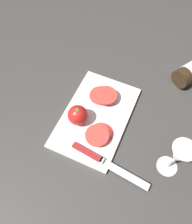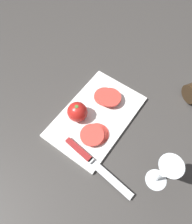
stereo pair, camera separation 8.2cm
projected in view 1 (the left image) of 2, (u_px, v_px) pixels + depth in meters
ground_plane at (88, 117)px, 0.86m from camera, size 3.00×3.00×0.00m
cutting_board at (96, 117)px, 0.85m from camera, size 0.38×0.24×0.01m
wine_glass at (178, 156)px, 0.66m from camera, size 0.07×0.07×0.18m
whole_tomato at (78, 115)px, 0.80m from camera, size 0.08×0.08×0.08m
knife at (96, 157)px, 0.76m from camera, size 0.05×0.30×0.01m
tomato_slice_stack_near at (103, 95)px, 0.87m from camera, size 0.09×0.11×0.03m
tomato_slice_stack_far at (99, 134)px, 0.79m from camera, size 0.11×0.10×0.02m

